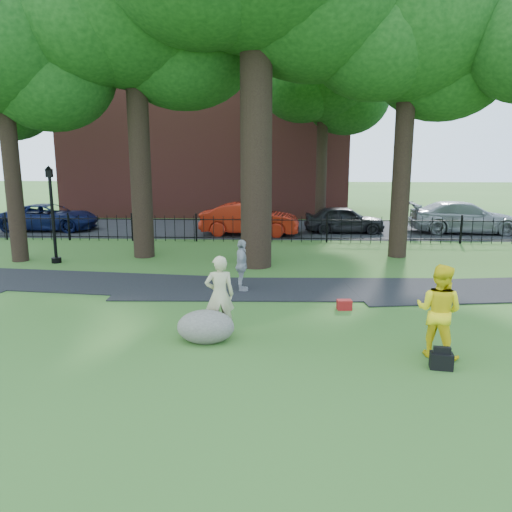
{
  "coord_description": "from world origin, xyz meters",
  "views": [
    {
      "loc": [
        0.82,
        -10.6,
        4.05
      ],
      "look_at": [
        0.23,
        2.0,
        1.42
      ],
      "focal_mm": 35.0,
      "sensor_mm": 36.0,
      "label": 1
    }
  ],
  "objects_px": {
    "man": "(439,311)",
    "red_sedan": "(250,219)",
    "woman": "(220,295)",
    "boulder": "(206,324)",
    "lamppost": "(53,216)"
  },
  "relations": [
    {
      "from": "man",
      "to": "red_sedan",
      "type": "bearing_deg",
      "value": -37.68
    },
    {
      "from": "woman",
      "to": "red_sedan",
      "type": "xyz_separation_m",
      "value": [
        -0.14,
        13.78,
        -0.11
      ]
    },
    {
      "from": "boulder",
      "to": "red_sedan",
      "type": "distance_m",
      "value": 14.23
    },
    {
      "from": "woman",
      "to": "man",
      "type": "xyz_separation_m",
      "value": [
        4.52,
        -1.07,
        0.05
      ]
    },
    {
      "from": "lamppost",
      "to": "red_sedan",
      "type": "height_order",
      "value": "lamppost"
    },
    {
      "from": "boulder",
      "to": "lamppost",
      "type": "relative_size",
      "value": 0.35
    },
    {
      "from": "woman",
      "to": "boulder",
      "type": "relative_size",
      "value": 1.44
    },
    {
      "from": "red_sedan",
      "to": "lamppost",
      "type": "bearing_deg",
      "value": 137.88
    },
    {
      "from": "boulder",
      "to": "lamppost",
      "type": "xyz_separation_m",
      "value": [
        -6.72,
        7.54,
        1.39
      ]
    },
    {
      "from": "man",
      "to": "boulder",
      "type": "xyz_separation_m",
      "value": [
        -4.78,
        0.63,
        -0.58
      ]
    },
    {
      "from": "man",
      "to": "woman",
      "type": "bearing_deg",
      "value": 21.53
    },
    {
      "from": "red_sedan",
      "to": "man",
      "type": "bearing_deg",
      "value": -159.06
    },
    {
      "from": "man",
      "to": "red_sedan",
      "type": "xyz_separation_m",
      "value": [
        -4.66,
        14.86,
        -0.15
      ]
    },
    {
      "from": "boulder",
      "to": "lamppost",
      "type": "height_order",
      "value": "lamppost"
    },
    {
      "from": "woman",
      "to": "lamppost",
      "type": "xyz_separation_m",
      "value": [
        -6.99,
        7.09,
        0.85
      ]
    }
  ]
}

